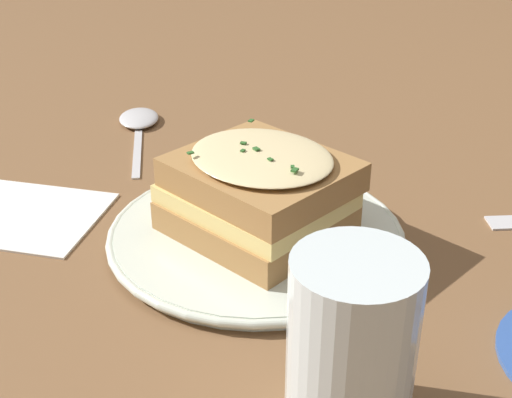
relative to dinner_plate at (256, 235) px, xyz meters
name	(u,v)px	position (x,y,z in m)	size (l,w,h in m)	color
ground_plane	(243,260)	(0.01, 0.03, -0.01)	(2.40, 2.40, 0.00)	brown
dinner_plate	(256,235)	(0.00, 0.00, 0.00)	(0.24, 0.24, 0.01)	silver
sandwich	(258,192)	(0.00, 0.00, 0.04)	(0.18, 0.17, 0.07)	#A37542
water_glass	(352,345)	(-0.06, 0.19, 0.05)	(0.07, 0.07, 0.11)	silver
spoon	(139,122)	(0.14, -0.25, 0.00)	(0.05, 0.18, 0.01)	silver
napkin	(22,214)	(0.21, -0.04, 0.00)	(0.14, 0.11, 0.00)	white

